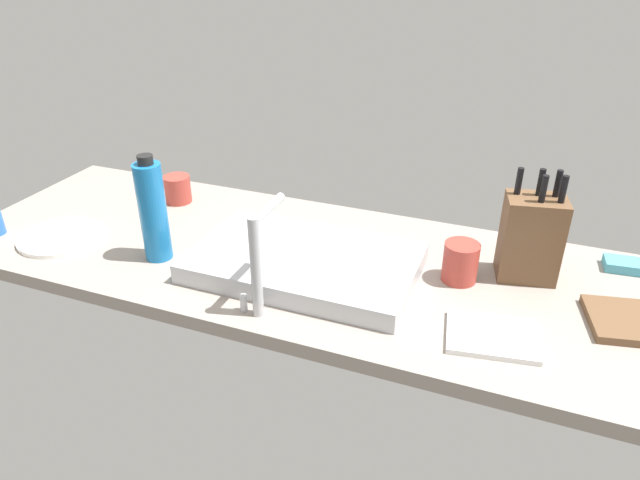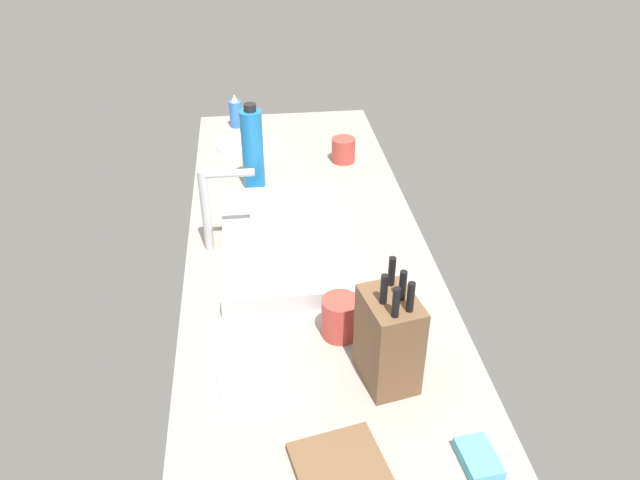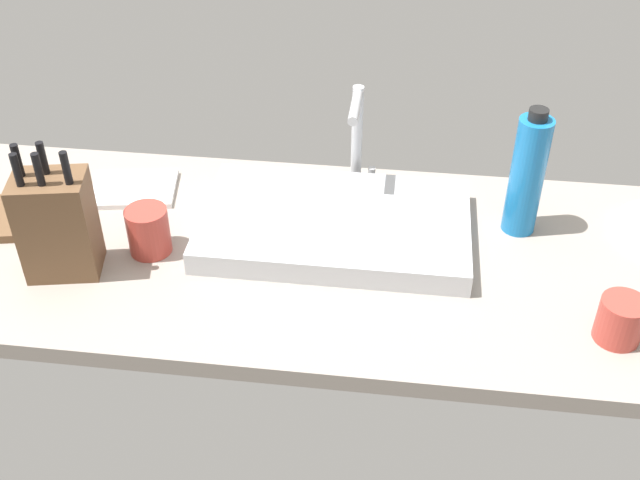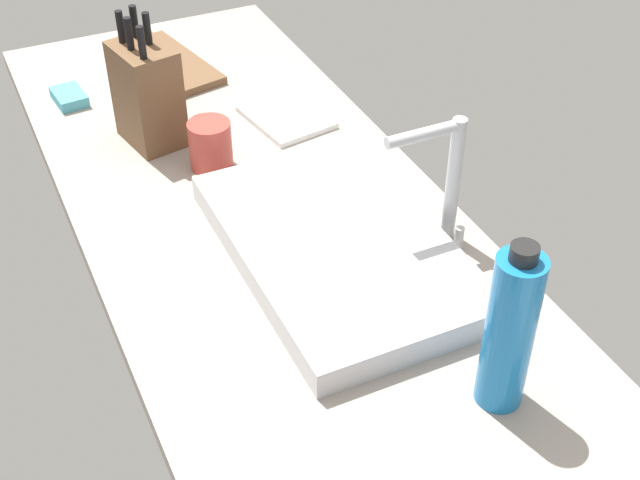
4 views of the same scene
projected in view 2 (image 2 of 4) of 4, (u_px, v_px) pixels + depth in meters
countertop_slab at (309, 259)px, 166.14cm from camera, size 198.48×64.30×3.50cm
sink_basin at (285, 241)px, 165.88cm from camera, size 53.24×32.67×4.77cm
faucet at (212, 203)px, 159.95cm from camera, size 5.50×14.26×23.12cm
knife_block at (389, 339)px, 122.07cm from camera, size 14.79×12.00×26.44cm
soap_bottle at (236, 113)px, 233.89cm from camera, size 4.56×4.56×12.61cm
water_bottle at (253, 149)px, 190.07cm from camera, size 6.70×6.70×27.00cm
dinner_plate at (248, 145)px, 221.54cm from camera, size 22.03×22.03×1.20cm
dish_towel at (251, 372)px, 128.24cm from camera, size 19.92×16.65×1.20cm
coffee_mug at (343, 150)px, 209.72cm from camera, size 7.90×7.90×8.12cm
ceramic_cup at (340, 317)px, 136.24cm from camera, size 8.18×8.18×9.52cm
dish_sponge at (478, 459)px, 109.70cm from camera, size 9.54×6.84×2.40cm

